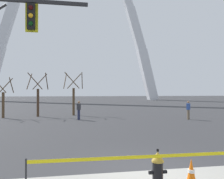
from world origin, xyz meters
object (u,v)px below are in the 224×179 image
Objects in this scene: pedestrian_walking_left at (79,110)px; pedestrian_standing_center at (188,110)px; fire_hydrant at (158,170)px; traffic_cone_by_hydrant at (191,173)px; monument_arch at (75,20)px.

pedestrian_walking_left is 9.36m from pedestrian_standing_center.
pedestrian_standing_center is (9.23, -1.55, 0.00)m from pedestrian_walking_left.
pedestrian_standing_center is at bearing -9.56° from pedestrian_walking_left.
pedestrian_standing_center is at bearing 59.47° from fire_hydrant.
monument_arch reaches higher than traffic_cone_by_hydrant.
fire_hydrant is at bearing 176.57° from traffic_cone_by_hydrant.
fire_hydrant is at bearing -90.09° from monument_arch.
monument_arch is 31.80× the size of pedestrian_walking_left.
monument_arch is (0.10, 61.63, 21.46)m from fire_hydrant.
pedestrian_walking_left is at bearing 94.25° from fire_hydrant.
pedestrian_walking_left and pedestrian_standing_center have the same top height.
monument_arch reaches higher than pedestrian_standing_center.
traffic_cone_by_hydrant is at bearing -3.43° from fire_hydrant.
traffic_cone_by_hydrant is 0.46× the size of pedestrian_walking_left.
traffic_cone_by_hydrant is at bearing -82.57° from pedestrian_walking_left.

